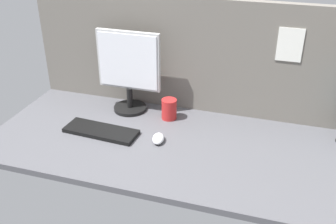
{
  "coord_description": "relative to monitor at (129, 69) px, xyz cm",
  "views": [
    {
      "loc": [
        43.45,
        -151.85,
        101.18
      ],
      "look_at": [
        -13.22,
        0.0,
        14.0
      ],
      "focal_mm": 41.73,
      "sensor_mm": 36.0,
      "label": 1
    }
  ],
  "objects": [
    {
      "name": "ground_plane",
      "position": [
        33.04,
        -25.12,
        -25.19
      ],
      "size": [
        180.0,
        80.0,
        3.0
      ],
      "primitive_type": "cube",
      "color": "#515156"
    },
    {
      "name": "keyboard",
      "position": [
        -4.49,
        -28.03,
        -22.69
      ],
      "size": [
        37.74,
        15.3,
        2.0
      ],
      "primitive_type": "cube",
      "rotation": [
        0.0,
        0.0,
        -0.06
      ],
      "color": "black",
      "rests_on": "ground_plane"
    },
    {
      "name": "monitor",
      "position": [
        0.0,
        0.0,
        0.0
      ],
      "size": [
        34.37,
        18.0,
        44.2
      ],
      "color": "black",
      "rests_on": "ground_plane"
    },
    {
      "name": "mouse",
      "position": [
        25.22,
        -27.23,
        -21.99
      ],
      "size": [
        7.38,
        10.52,
        3.4
      ],
      "primitive_type": "ellipsoid",
      "rotation": [
        0.0,
        0.0,
        0.2
      ],
      "color": "silver",
      "rests_on": "ground_plane"
    },
    {
      "name": "mug_red_plastic",
      "position": [
        23.45,
        -3.72,
        -18.22
      ],
      "size": [
        7.95,
        7.95,
        10.95
      ],
      "color": "red",
      "rests_on": "ground_plane"
    },
    {
      "name": "cubicle_wall_back",
      "position": [
        33.11,
        12.38,
        6.65
      ],
      "size": [
        180.0,
        5.5,
        60.64
      ],
      "color": "slate",
      "rests_on": "ground_plane"
    }
  ]
}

